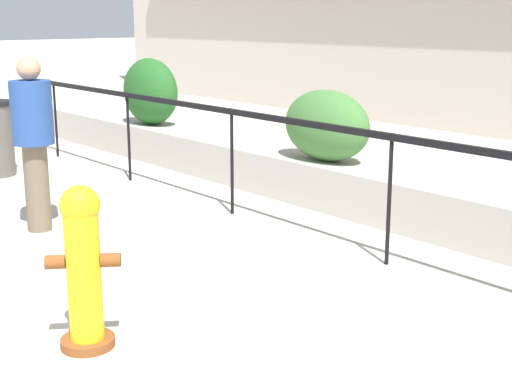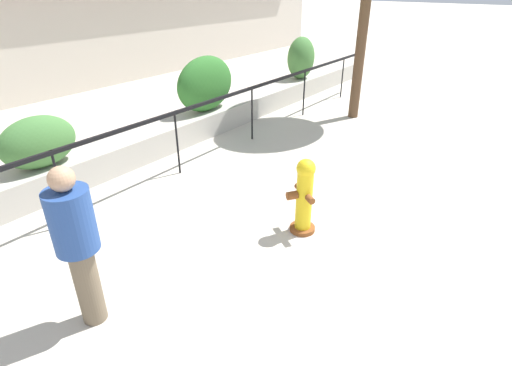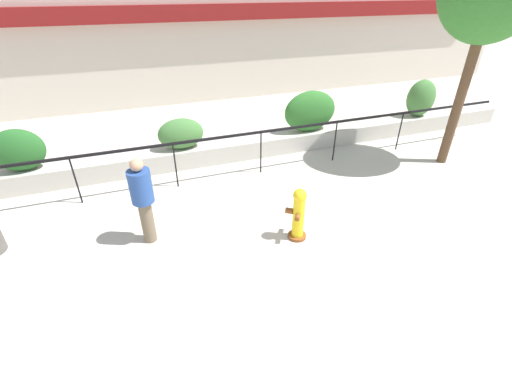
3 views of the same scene
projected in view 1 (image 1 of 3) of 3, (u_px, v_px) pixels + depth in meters
name	position (u px, v px, depth m)	size (l,w,h in m)	color
planter_wall_low	(461.00, 214.00, 6.83)	(18.00, 0.70, 0.50)	#B7B2A8
fence_railing_segment	(391.00, 149.00, 5.96)	(15.00, 0.05, 1.15)	black
hedge_bush_0	(150.00, 92.00, 10.72)	(1.14, 0.63, 1.00)	#235B23
hedge_bush_1	(326.00, 126.00, 8.02)	(1.18, 0.63, 0.80)	#427538
fire_hydrant	(84.00, 266.00, 4.53)	(0.49, 0.49, 1.08)	brown
pedestrian	(33.00, 133.00, 6.97)	(0.41, 0.41, 1.73)	brown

